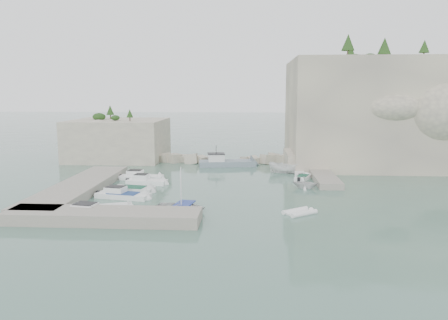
# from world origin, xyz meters

# --- Properties ---
(ground) EXTENTS (400.00, 400.00, 0.00)m
(ground) POSITION_xyz_m (0.00, 0.00, 0.00)
(ground) COLOR #4B7062
(ground) RESTS_ON ground
(cliff_east) EXTENTS (26.00, 22.00, 17.00)m
(cliff_east) POSITION_xyz_m (23.00, 23.00, 8.50)
(cliff_east) COLOR beige
(cliff_east) RESTS_ON ground
(cliff_terrace) EXTENTS (8.00, 10.00, 2.50)m
(cliff_terrace) POSITION_xyz_m (13.00, 18.00, 1.25)
(cliff_terrace) COLOR beige
(cliff_terrace) RESTS_ON ground
(outcrop_west) EXTENTS (16.00, 14.00, 7.00)m
(outcrop_west) POSITION_xyz_m (-20.00, 25.00, 3.50)
(outcrop_west) COLOR beige
(outcrop_west) RESTS_ON ground
(quay_west) EXTENTS (5.00, 24.00, 1.10)m
(quay_west) POSITION_xyz_m (-17.00, -1.00, 0.55)
(quay_west) COLOR #9E9689
(quay_west) RESTS_ON ground
(quay_south) EXTENTS (18.00, 4.00, 1.10)m
(quay_south) POSITION_xyz_m (-10.00, -12.50, 0.55)
(quay_south) COLOR #9E9689
(quay_south) RESTS_ON ground
(ledge_east) EXTENTS (3.00, 16.00, 0.80)m
(ledge_east) POSITION_xyz_m (13.50, 10.00, 0.40)
(ledge_east) COLOR #9E9689
(ledge_east) RESTS_ON ground
(breakwater) EXTENTS (28.00, 3.00, 1.40)m
(breakwater) POSITION_xyz_m (-1.00, 22.00, 0.70)
(breakwater) COLOR beige
(breakwater) RESTS_ON ground
(motorboat_a) EXTENTS (6.54, 2.11, 1.40)m
(motorboat_a) POSITION_xyz_m (-11.45, 7.17, 0.00)
(motorboat_a) COLOR white
(motorboat_a) RESTS_ON ground
(motorboat_b) EXTENTS (5.88, 2.53, 1.40)m
(motorboat_b) POSITION_xyz_m (-9.98, 4.26, 0.00)
(motorboat_b) COLOR white
(motorboat_b) RESTS_ON ground
(motorboat_c) EXTENTS (5.88, 2.97, 0.70)m
(motorboat_c) POSITION_xyz_m (-10.59, -0.18, 0.00)
(motorboat_c) COLOR silver
(motorboat_c) RESTS_ON ground
(motorboat_d) EXTENTS (7.09, 3.35, 1.40)m
(motorboat_d) POSITION_xyz_m (-10.87, -3.39, 0.00)
(motorboat_d) COLOR white
(motorboat_d) RESTS_ON ground
(motorboat_e) EXTENTS (4.10, 2.80, 0.70)m
(motorboat_e) POSITION_xyz_m (-10.25, -8.33, 0.00)
(motorboat_e) COLOR silver
(motorboat_e) RESTS_ON ground
(motorboat_f) EXTENTS (7.13, 3.24, 1.40)m
(motorboat_f) POSITION_xyz_m (-11.47, -10.98, 0.00)
(motorboat_f) COLOR silver
(motorboat_f) RESTS_ON ground
(rowboat) EXTENTS (5.58, 4.43, 1.04)m
(rowboat) POSITION_xyz_m (-3.43, -8.19, 0.00)
(rowboat) COLOR silver
(rowboat) RESTS_ON ground
(inflatable_dinghy) EXTENTS (3.77, 3.40, 0.44)m
(inflatable_dinghy) POSITION_xyz_m (8.43, -8.66, 0.00)
(inflatable_dinghy) COLOR white
(inflatable_dinghy) RESTS_ON ground
(tender_east_a) EXTENTS (3.78, 3.48, 1.66)m
(tender_east_a) POSITION_xyz_m (10.34, 2.95, 0.00)
(tender_east_a) COLOR silver
(tender_east_a) RESTS_ON ground
(tender_east_b) EXTENTS (2.88, 4.33, 0.70)m
(tender_east_b) POSITION_xyz_m (10.70, 8.44, 0.00)
(tender_east_b) COLOR white
(tender_east_b) RESTS_ON ground
(tender_east_c) EXTENTS (1.74, 4.35, 0.70)m
(tender_east_c) POSITION_xyz_m (10.53, 11.36, 0.00)
(tender_east_c) COLOR silver
(tender_east_c) RESTS_ON ground
(tender_east_d) EXTENTS (5.26, 3.06, 1.91)m
(tender_east_d) POSITION_xyz_m (8.60, 13.12, 0.00)
(tender_east_d) COLOR white
(tender_east_d) RESTS_ON ground
(work_boat) EXTENTS (10.35, 4.47, 2.20)m
(work_boat) POSITION_xyz_m (-0.28, 18.88, 0.00)
(work_boat) COLOR slate
(work_boat) RESTS_ON ground
(rowboat_mast) EXTENTS (0.10, 0.10, 4.20)m
(rowboat_mast) POSITION_xyz_m (-3.43, -8.19, 2.62)
(rowboat_mast) COLOR white
(rowboat_mast) RESTS_ON rowboat
(vegetation) EXTENTS (53.48, 13.88, 13.40)m
(vegetation) POSITION_xyz_m (17.83, 24.40, 17.93)
(vegetation) COLOR #1E4219
(vegetation) RESTS_ON ground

